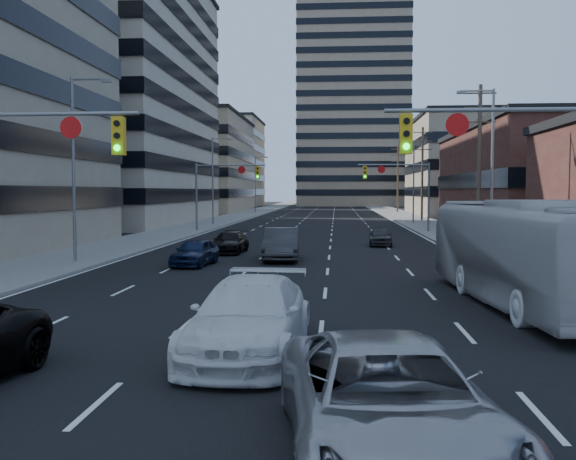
% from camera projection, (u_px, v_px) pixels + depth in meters
% --- Properties ---
extents(ground, '(400.00, 400.00, 0.00)m').
position_uv_depth(ground, '(203.00, 408.00, 10.52)').
color(ground, black).
rests_on(ground, ground).
extents(road_surface, '(18.00, 300.00, 0.02)m').
position_uv_depth(road_surface, '(326.00, 207.00, 139.91)').
color(road_surface, black).
rests_on(road_surface, ground).
extents(sidewalk_left, '(5.00, 300.00, 0.15)m').
position_uv_depth(sidewalk_left, '(274.00, 207.00, 140.77)').
color(sidewalk_left, slate).
rests_on(sidewalk_left, ground).
extents(sidewalk_right, '(5.00, 300.00, 0.15)m').
position_uv_depth(sidewalk_right, '(379.00, 207.00, 139.04)').
color(sidewalk_right, slate).
rests_on(sidewalk_right, ground).
extents(office_left_mid, '(26.00, 34.00, 28.00)m').
position_uv_depth(office_left_mid, '(75.00, 97.00, 71.41)').
color(office_left_mid, '#ADA089').
rests_on(office_left_mid, ground).
extents(office_left_far, '(20.00, 30.00, 16.00)m').
position_uv_depth(office_left_far, '(186.00, 165.00, 111.36)').
color(office_left_far, gray).
rests_on(office_left_far, ground).
extents(office_right_far, '(22.00, 28.00, 14.00)m').
position_uv_depth(office_right_far, '(489.00, 168.00, 95.81)').
color(office_right_far, gray).
rests_on(office_right_far, ground).
extents(apartment_tower, '(26.00, 26.00, 58.00)m').
position_uv_depth(apartment_tower, '(352.00, 87.00, 157.60)').
color(apartment_tower, gray).
rests_on(apartment_tower, ground).
extents(bg_block_left, '(24.00, 24.00, 20.00)m').
position_uv_depth(bg_block_left, '(208.00, 164.00, 151.35)').
color(bg_block_left, '#ADA089').
rests_on(bg_block_left, ground).
extents(bg_block_right, '(22.00, 22.00, 12.00)m').
position_uv_depth(bg_block_right, '(476.00, 180.00, 137.15)').
color(bg_block_right, gray).
rests_on(bg_block_right, ground).
extents(signal_near_left, '(6.59, 0.33, 6.00)m').
position_uv_depth(signal_near_left, '(7.00, 165.00, 18.77)').
color(signal_near_left, slate).
rests_on(signal_near_left, ground).
extents(signal_near_right, '(6.59, 0.33, 6.00)m').
position_uv_depth(signal_near_right, '(528.00, 163.00, 17.65)').
color(signal_near_right, slate).
rests_on(signal_near_right, ground).
extents(signal_far_left, '(6.09, 0.33, 6.00)m').
position_uv_depth(signal_far_left, '(223.00, 183.00, 55.62)').
color(signal_far_left, slate).
rests_on(signal_far_left, ground).
extents(signal_far_right, '(6.09, 0.33, 6.00)m').
position_uv_depth(signal_far_right, '(401.00, 182.00, 54.47)').
color(signal_far_right, slate).
rests_on(signal_far_right, ground).
extents(utility_pole_block, '(2.20, 0.28, 11.00)m').
position_uv_depth(utility_pole_block, '(479.00, 160.00, 45.08)').
color(utility_pole_block, '#4C3D2D').
rests_on(utility_pole_block, ground).
extents(utility_pole_midblock, '(2.20, 0.28, 11.00)m').
position_uv_depth(utility_pole_midblock, '(422.00, 172.00, 74.94)').
color(utility_pole_midblock, '#4C3D2D').
rests_on(utility_pole_midblock, ground).
extents(utility_pole_distant, '(2.20, 0.28, 11.00)m').
position_uv_depth(utility_pole_distant, '(398.00, 177.00, 104.80)').
color(utility_pole_distant, '#4C3D2D').
rests_on(utility_pole_distant, ground).
extents(streetlight_left_near, '(2.03, 0.22, 9.00)m').
position_uv_depth(streetlight_left_near, '(77.00, 160.00, 30.89)').
color(streetlight_left_near, slate).
rests_on(streetlight_left_near, ground).
extents(streetlight_left_mid, '(2.03, 0.22, 9.00)m').
position_uv_depth(streetlight_left_mid, '(214.00, 176.00, 65.73)').
color(streetlight_left_mid, slate).
rests_on(streetlight_left_mid, ground).
extents(streetlight_left_far, '(2.03, 0.22, 9.00)m').
position_uv_depth(streetlight_left_far, '(256.00, 181.00, 100.56)').
color(streetlight_left_far, slate).
rests_on(streetlight_left_far, ground).
extents(streetlight_right_near, '(2.03, 0.22, 9.00)m').
position_uv_depth(streetlight_right_near, '(489.00, 163.00, 34.32)').
color(streetlight_right_near, slate).
rests_on(streetlight_right_near, ground).
extents(streetlight_right_far, '(2.03, 0.22, 9.00)m').
position_uv_depth(streetlight_right_far, '(412.00, 177.00, 69.16)').
color(streetlight_right_far, slate).
rests_on(streetlight_right_far, ground).
extents(white_van, '(2.58, 5.77, 1.64)m').
position_uv_depth(white_van, '(249.00, 318.00, 13.91)').
color(white_van, silver).
rests_on(white_van, ground).
extents(silver_suv, '(3.30, 5.99, 1.59)m').
position_uv_depth(silver_suv, '(388.00, 404.00, 8.34)').
color(silver_suv, '#9C9CA0').
rests_on(silver_suv, ground).
extents(transit_bus, '(3.67, 12.03, 3.30)m').
position_uv_depth(transit_bus, '(525.00, 253.00, 19.73)').
color(transit_bus, '#BDBDBD').
rests_on(transit_bus, ground).
extents(sedan_blue, '(1.94, 3.97, 1.30)m').
position_uv_depth(sedan_blue, '(195.00, 252.00, 30.49)').
color(sedan_blue, '#0D1835').
rests_on(sedan_blue, ground).
extents(sedan_grey_center, '(1.98, 5.09, 1.65)m').
position_uv_depth(sedan_grey_center, '(281.00, 244.00, 32.95)').
color(sedan_grey_center, '#303032').
rests_on(sedan_grey_center, ground).
extents(sedan_black_far, '(1.91, 4.34, 1.24)m').
position_uv_depth(sedan_black_far, '(230.00, 242.00, 36.77)').
color(sedan_black_far, black).
rests_on(sedan_black_far, ground).
extents(sedan_grey_right, '(1.59, 3.64, 1.22)m').
position_uv_depth(sedan_grey_right, '(380.00, 237.00, 41.62)').
color(sedan_grey_right, '#2E2E30').
rests_on(sedan_grey_right, ground).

